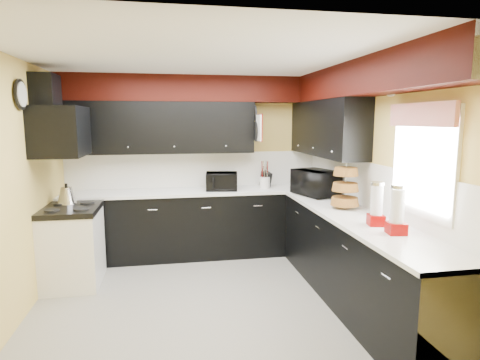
# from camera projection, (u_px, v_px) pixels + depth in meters

# --- Properties ---
(ground) EXTENTS (3.60, 3.60, 0.00)m
(ground) POSITION_uv_depth(u_px,v_px,m) (209.00, 301.00, 4.25)
(ground) COLOR gray
(ground) RESTS_ON ground
(wall_back) EXTENTS (3.60, 0.06, 2.50)m
(wall_back) POSITION_uv_depth(u_px,v_px,m) (195.00, 165.00, 5.81)
(wall_back) COLOR #E0C666
(wall_back) RESTS_ON ground
(wall_right) EXTENTS (0.06, 3.60, 2.50)m
(wall_right) POSITION_uv_depth(u_px,v_px,m) (371.00, 181.00, 4.38)
(wall_right) COLOR #E0C666
(wall_right) RESTS_ON ground
(wall_left) EXTENTS (0.06, 3.60, 2.50)m
(wall_left) POSITION_uv_depth(u_px,v_px,m) (15.00, 191.00, 3.75)
(wall_left) COLOR #E0C666
(wall_left) RESTS_ON ground
(ceiling) EXTENTS (3.60, 3.60, 0.06)m
(ceiling) POSITION_uv_depth(u_px,v_px,m) (206.00, 58.00, 3.88)
(ceiling) COLOR white
(ceiling) RESTS_ON wall_back
(cab_back) EXTENTS (3.60, 0.60, 0.90)m
(cab_back) POSITION_uv_depth(u_px,v_px,m) (198.00, 224.00, 5.64)
(cab_back) COLOR black
(cab_back) RESTS_ON ground
(cab_right) EXTENTS (0.60, 3.00, 0.90)m
(cab_right) POSITION_uv_depth(u_px,v_px,m) (355.00, 262.00, 4.15)
(cab_right) COLOR black
(cab_right) RESTS_ON ground
(counter_back) EXTENTS (3.62, 0.64, 0.04)m
(counter_back) POSITION_uv_depth(u_px,v_px,m) (197.00, 191.00, 5.57)
(counter_back) COLOR white
(counter_back) RESTS_ON cab_back
(counter_right) EXTENTS (0.64, 3.02, 0.04)m
(counter_right) POSITION_uv_depth(u_px,v_px,m) (357.00, 218.00, 4.08)
(counter_right) COLOR white
(counter_right) RESTS_ON cab_right
(splash_back) EXTENTS (3.60, 0.02, 0.50)m
(splash_back) POSITION_uv_depth(u_px,v_px,m) (195.00, 170.00, 5.81)
(splash_back) COLOR white
(splash_back) RESTS_ON counter_back
(splash_right) EXTENTS (0.02, 3.60, 0.50)m
(splash_right) POSITION_uv_depth(u_px,v_px,m) (370.00, 186.00, 4.38)
(splash_right) COLOR white
(splash_right) RESTS_ON counter_right
(upper_back) EXTENTS (2.60, 0.35, 0.70)m
(upper_back) POSITION_uv_depth(u_px,v_px,m) (159.00, 128.00, 5.48)
(upper_back) COLOR black
(upper_back) RESTS_ON wall_back
(upper_right) EXTENTS (0.35, 1.80, 0.70)m
(upper_right) POSITION_uv_depth(u_px,v_px,m) (326.00, 128.00, 5.14)
(upper_right) COLOR black
(upper_right) RESTS_ON wall_right
(soffit_back) EXTENTS (3.60, 0.36, 0.35)m
(soffit_back) POSITION_uv_depth(u_px,v_px,m) (195.00, 89.00, 5.48)
(soffit_back) COLOR black
(soffit_back) RESTS_ON wall_back
(soffit_right) EXTENTS (0.36, 3.24, 0.35)m
(soffit_right) POSITION_uv_depth(u_px,v_px,m) (369.00, 78.00, 4.01)
(soffit_right) COLOR black
(soffit_right) RESTS_ON wall_right
(stove) EXTENTS (0.60, 0.75, 0.86)m
(stove) POSITION_uv_depth(u_px,v_px,m) (73.00, 248.00, 4.65)
(stove) COLOR white
(stove) RESTS_ON ground
(cooktop) EXTENTS (0.62, 0.77, 0.06)m
(cooktop) POSITION_uv_depth(u_px,v_px,m) (71.00, 210.00, 4.58)
(cooktop) COLOR black
(cooktop) RESTS_ON stove
(hood) EXTENTS (0.50, 0.78, 0.55)m
(hood) POSITION_uv_depth(u_px,v_px,m) (61.00, 131.00, 4.44)
(hood) COLOR black
(hood) RESTS_ON wall_left
(hood_duct) EXTENTS (0.24, 0.40, 0.40)m
(hood_duct) POSITION_uv_depth(u_px,v_px,m) (46.00, 93.00, 4.36)
(hood_duct) COLOR black
(hood_duct) RESTS_ON wall_left
(window) EXTENTS (0.03, 0.86, 0.96)m
(window) POSITION_uv_depth(u_px,v_px,m) (423.00, 162.00, 3.45)
(window) COLOR white
(window) RESTS_ON wall_right
(valance) EXTENTS (0.04, 0.88, 0.20)m
(valance) POSITION_uv_depth(u_px,v_px,m) (421.00, 115.00, 3.39)
(valance) COLOR red
(valance) RESTS_ON wall_right
(pan_top) EXTENTS (0.03, 0.22, 0.40)m
(pan_top) POSITION_uv_depth(u_px,v_px,m) (254.00, 113.00, 5.60)
(pan_top) COLOR black
(pan_top) RESTS_ON upper_back
(pan_mid) EXTENTS (0.03, 0.28, 0.46)m
(pan_mid) POSITION_uv_depth(u_px,v_px,m) (256.00, 131.00, 5.51)
(pan_mid) COLOR black
(pan_mid) RESTS_ON upper_back
(pan_low) EXTENTS (0.03, 0.24, 0.42)m
(pan_low) POSITION_uv_depth(u_px,v_px,m) (252.00, 133.00, 5.77)
(pan_low) COLOR black
(pan_low) RESTS_ON upper_back
(cut_board) EXTENTS (0.03, 0.26, 0.35)m
(cut_board) POSITION_uv_depth(u_px,v_px,m) (259.00, 128.00, 5.39)
(cut_board) COLOR white
(cut_board) RESTS_ON upper_back
(baskets) EXTENTS (0.27, 0.27, 0.50)m
(baskets) POSITION_uv_depth(u_px,v_px,m) (345.00, 187.00, 4.39)
(baskets) COLOR brown
(baskets) RESTS_ON upper_right
(clock) EXTENTS (0.03, 0.30, 0.30)m
(clock) POSITION_uv_depth(u_px,v_px,m) (21.00, 94.00, 3.86)
(clock) COLOR black
(clock) RESTS_ON wall_left
(deco_plate) EXTENTS (0.03, 0.24, 0.24)m
(deco_plate) POSITION_uv_depth(u_px,v_px,m) (392.00, 84.00, 3.88)
(deco_plate) COLOR white
(deco_plate) RESTS_ON wall_right
(toaster_oven) EXTENTS (0.47, 0.41, 0.25)m
(toaster_oven) POSITION_uv_depth(u_px,v_px,m) (222.00, 181.00, 5.55)
(toaster_oven) COLOR black
(toaster_oven) RESTS_ON counter_back
(microwave) EXTENTS (0.56, 0.68, 0.33)m
(microwave) POSITION_uv_depth(u_px,v_px,m) (316.00, 183.00, 5.16)
(microwave) COLOR black
(microwave) RESTS_ON counter_right
(utensil_crock) EXTENTS (0.17, 0.17, 0.16)m
(utensil_crock) POSITION_uv_depth(u_px,v_px,m) (265.00, 183.00, 5.71)
(utensil_crock) COLOR silver
(utensil_crock) RESTS_ON counter_back
(knife_block) EXTENTS (0.15, 0.17, 0.23)m
(knife_block) POSITION_uv_depth(u_px,v_px,m) (266.00, 180.00, 5.78)
(knife_block) COLOR black
(knife_block) RESTS_ON counter_back
(kettle) EXTENTS (0.28, 0.28, 0.20)m
(kettle) POSITION_uv_depth(u_px,v_px,m) (67.00, 195.00, 4.76)
(kettle) COLOR #A4A5A8
(kettle) RESTS_ON cooktop
(dispenser_a) EXTENTS (0.16, 0.16, 0.38)m
(dispenser_a) POSITION_uv_depth(u_px,v_px,m) (377.00, 205.00, 3.68)
(dispenser_a) COLOR maroon
(dispenser_a) RESTS_ON counter_right
(dispenser_b) EXTENTS (0.17, 0.17, 0.40)m
(dispenser_b) POSITION_uv_depth(u_px,v_px,m) (397.00, 211.00, 3.40)
(dispenser_b) COLOR maroon
(dispenser_b) RESTS_ON counter_right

